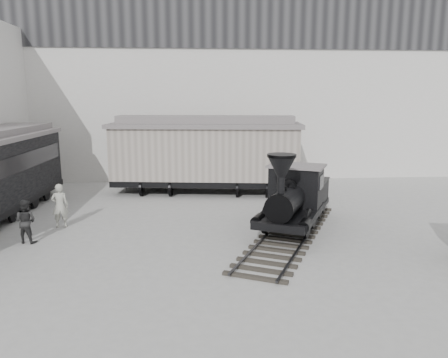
{
  "coord_description": "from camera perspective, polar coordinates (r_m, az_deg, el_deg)",
  "views": [
    {
      "loc": [
        -1.62,
        -13.12,
        5.25
      ],
      "look_at": [
        -0.22,
        3.74,
        2.0
      ],
      "focal_mm": 35.0,
      "sensor_mm": 36.0,
      "label": 1
    }
  ],
  "objects": [
    {
      "name": "ground",
      "position": [
        14.22,
        2.18,
        -10.79
      ],
      "size": [
        90.0,
        90.0,
        0.0
      ],
      "primitive_type": "plane",
      "color": "#9E9E9B"
    },
    {
      "name": "north_wall",
      "position": [
        28.15,
        -1.46,
        11.48
      ],
      "size": [
        34.0,
        2.51,
        11.0
      ],
      "color": "silver",
      "rests_on": "ground"
    },
    {
      "name": "locomotive",
      "position": [
        17.27,
        9.12,
        -2.87
      ],
      "size": [
        5.8,
        9.05,
        3.22
      ],
      "rotation": [
        0.0,
        0.0,
        -0.46
      ],
      "color": "#2D2821",
      "rests_on": "ground"
    },
    {
      "name": "boxcar",
      "position": [
        23.71,
        -2.44,
        3.46
      ],
      "size": [
        10.55,
        4.51,
        4.19
      ],
      "rotation": [
        0.0,
        0.0,
        -0.13
      ],
      "color": "black",
      "rests_on": "ground"
    },
    {
      "name": "visitor_a",
      "position": [
        18.73,
        -20.64,
        -3.27
      ],
      "size": [
        0.71,
        0.51,
        1.8
      ],
      "primitive_type": "imported",
      "rotation": [
        0.0,
        0.0,
        3.27
      ],
      "color": "#B3B4A5",
      "rests_on": "ground"
    },
    {
      "name": "visitor_b",
      "position": [
        17.3,
        -24.51,
        -5.03
      ],
      "size": [
        0.9,
        0.77,
        1.6
      ],
      "primitive_type": "imported",
      "rotation": [
        0.0,
        0.0,
        2.91
      ],
      "color": "#292929",
      "rests_on": "ground"
    }
  ]
}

